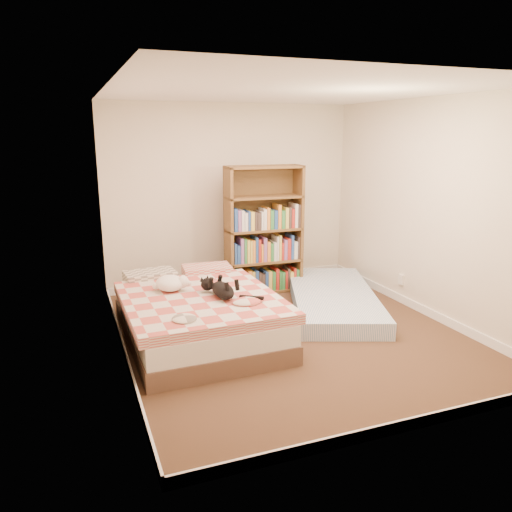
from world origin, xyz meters
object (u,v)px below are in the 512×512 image
object	(u,v)px
black_cat	(222,289)
bed	(196,313)
bookshelf	(263,248)
floor_mattress	(333,299)
white_dog	(171,283)

from	to	relation	value
black_cat	bed	bearing A→B (deg)	105.20
bookshelf	floor_mattress	distance (m)	1.19
bookshelf	floor_mattress	size ratio (longest dim) A/B	0.78
bed	floor_mattress	world-z (taller)	bed
bed	floor_mattress	distance (m)	1.84
bookshelf	floor_mattress	bearing A→B (deg)	-56.37
bed	black_cat	world-z (taller)	black_cat
bed	white_dog	size ratio (longest dim) A/B	5.02
bed	bookshelf	world-z (taller)	bookshelf
bookshelf	black_cat	bearing A→B (deg)	-123.80
bookshelf	bed	bearing A→B (deg)	-134.36
bed	floor_mattress	size ratio (longest dim) A/B	0.96
white_dog	floor_mattress	bearing A→B (deg)	-15.90
floor_mattress	white_dog	xyz separation A→B (m)	(-2.05, -0.19, 0.48)
black_cat	white_dog	size ratio (longest dim) A/B	1.77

